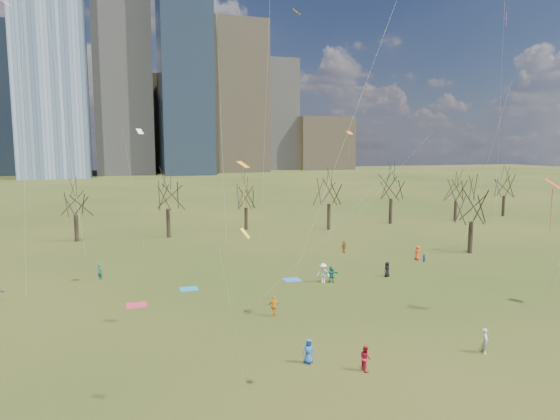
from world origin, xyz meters
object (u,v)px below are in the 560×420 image
object	(u,v)px
blanket_navy	(292,280)
blanket_crimson	(137,305)
person_1	(485,341)
person_2	(365,358)
blanket_teal	(189,289)
person_0	(309,351)
person_4	(274,306)

from	to	relation	value
blanket_navy	blanket_crimson	distance (m)	14.79
person_1	person_2	xyz separation A→B (m)	(-8.16, 0.20, -0.03)
blanket_teal	blanket_navy	bearing A→B (deg)	-0.41
person_0	blanket_teal	bearing A→B (deg)	116.87
blanket_crimson	person_2	size ratio (longest dim) A/B	1.06
blanket_teal	person_4	xyz separation A→B (m)	(5.04, -9.21, 0.77)
blanket_navy	person_0	distance (m)	18.44
blanket_teal	person_0	xyz separation A→B (m)	(4.42, -17.69, 0.73)
person_1	person_0	bearing A→B (deg)	116.92
blanket_navy	person_0	world-z (taller)	person_0
blanket_teal	person_1	bearing A→B (deg)	-52.30
person_4	person_2	bearing A→B (deg)	108.81
person_1	person_4	xyz separation A→B (m)	(-10.26, 10.59, -0.01)
blanket_crimson	person_4	size ratio (longest dim) A/B	1.02
person_0	person_2	size ratio (longest dim) A/B	0.99
person_0	person_4	world-z (taller)	person_4
person_1	person_4	bearing A→B (deg)	81.98
person_1	blanket_teal	bearing A→B (deg)	75.59
blanket_crimson	person_4	bearing A→B (deg)	-31.66
blanket_crimson	person_4	world-z (taller)	person_4
person_4	blanket_teal	bearing A→B (deg)	-53.91
blanket_navy	blanket_crimson	world-z (taller)	same
blanket_navy	person_0	bearing A→B (deg)	-107.00
person_0	person_1	xyz separation A→B (m)	(10.89, -2.11, 0.04)
person_1	person_2	distance (m)	8.17
blanket_crimson	person_0	distance (m)	17.08
blanket_teal	blanket_navy	distance (m)	9.80
blanket_crimson	person_4	xyz separation A→B (m)	(9.69, -5.97, 0.77)
blanket_teal	person_1	xyz separation A→B (m)	(15.30, -19.80, 0.77)
person_0	person_4	xyz separation A→B (m)	(0.62, 8.48, 0.03)
blanket_teal	person_0	distance (m)	18.25
blanket_crimson	person_1	size ratio (longest dim) A/B	1.02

